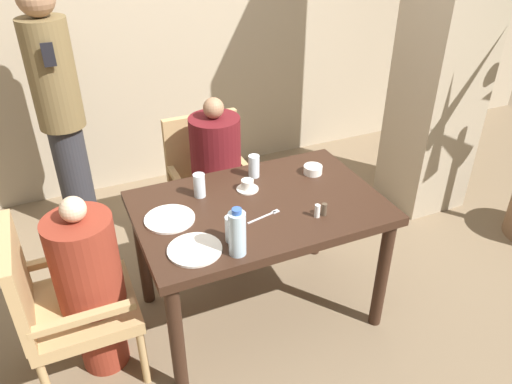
# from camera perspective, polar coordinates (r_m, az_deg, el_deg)

# --- Properties ---
(ground_plane) EXTENTS (16.00, 16.00, 0.00)m
(ground_plane) POSITION_cam_1_polar(r_m,az_deg,el_deg) (3.09, 0.32, -13.32)
(ground_plane) COLOR #7A664C
(wall_back) EXTENTS (8.00, 0.06, 2.80)m
(wall_back) POSITION_cam_1_polar(r_m,az_deg,el_deg) (4.04, -11.15, 19.91)
(wall_back) COLOR tan
(wall_back) RESTS_ON ground_plane
(pillar_stone) EXTENTS (0.51, 0.51, 2.70)m
(pillar_stone) POSITION_cam_1_polar(r_m,az_deg,el_deg) (3.81, 21.29, 16.96)
(pillar_stone) COLOR tan
(pillar_stone) RESTS_ON ground_plane
(dining_table) EXTENTS (1.28, 0.84, 0.76)m
(dining_table) POSITION_cam_1_polar(r_m,az_deg,el_deg) (2.67, 0.36, -3.24)
(dining_table) COLOR #331E14
(dining_table) RESTS_ON ground_plane
(chair_left_side) EXTENTS (0.52, 0.52, 0.89)m
(chair_left_side) POSITION_cam_1_polar(r_m,az_deg,el_deg) (2.63, -21.31, -11.50)
(chair_left_side) COLOR tan
(chair_left_side) RESTS_ON ground_plane
(diner_in_left_chair) EXTENTS (0.32, 0.32, 1.03)m
(diner_in_left_chair) POSITION_cam_1_polar(r_m,az_deg,el_deg) (2.59, -18.40, -10.05)
(diner_in_left_chair) COLOR maroon
(diner_in_left_chair) RESTS_ON ground_plane
(chair_far_side) EXTENTS (0.52, 0.52, 0.89)m
(chair_far_side) POSITION_cam_1_polar(r_m,az_deg,el_deg) (3.41, -5.26, 1.49)
(chair_far_side) COLOR tan
(chair_far_side) RESTS_ON ground_plane
(diner_in_far_chair) EXTENTS (0.32, 0.32, 1.11)m
(diner_in_far_chair) POSITION_cam_1_polar(r_m,az_deg,el_deg) (3.25, -4.51, 1.71)
(diner_in_far_chair) COLOR #5B1419
(diner_in_far_chair) RESTS_ON ground_plane
(standing_host) EXTENTS (0.30, 0.33, 1.74)m
(standing_host) POSITION_cam_1_polar(r_m,az_deg,el_deg) (3.54, -21.51, 8.79)
(standing_host) COLOR #2D2D33
(standing_host) RESTS_ON ground_plane
(plate_main_left) EXTENTS (0.25, 0.25, 0.01)m
(plate_main_left) POSITION_cam_1_polar(r_m,az_deg,el_deg) (2.30, -7.01, -6.55)
(plate_main_left) COLOR white
(plate_main_left) RESTS_ON dining_table
(plate_main_right) EXTENTS (0.25, 0.25, 0.01)m
(plate_main_right) POSITION_cam_1_polar(r_m,az_deg,el_deg) (2.52, -9.84, -3.04)
(plate_main_right) COLOR white
(plate_main_right) RESTS_ON dining_table
(teacup_with_saucer) EXTENTS (0.12, 0.12, 0.06)m
(teacup_with_saucer) POSITION_cam_1_polar(r_m,az_deg,el_deg) (2.72, -1.08, 0.69)
(teacup_with_saucer) COLOR white
(teacup_with_saucer) RESTS_ON dining_table
(bowl_small) EXTENTS (0.11, 0.11, 0.05)m
(bowl_small) POSITION_cam_1_polar(r_m,az_deg,el_deg) (2.90, 6.52, 2.56)
(bowl_small) COLOR white
(bowl_small) RESTS_ON dining_table
(water_bottle) EXTENTS (0.08, 0.08, 0.24)m
(water_bottle) POSITION_cam_1_polar(r_m,az_deg,el_deg) (2.21, -2.16, -4.71)
(water_bottle) COLOR silver
(water_bottle) RESTS_ON dining_table
(glass_tall_near) EXTENTS (0.06, 0.06, 0.13)m
(glass_tall_near) POSITION_cam_1_polar(r_m,az_deg,el_deg) (2.83, -0.23, 2.97)
(glass_tall_near) COLOR silver
(glass_tall_near) RESTS_ON dining_table
(glass_tall_mid) EXTENTS (0.06, 0.06, 0.13)m
(glass_tall_mid) POSITION_cam_1_polar(r_m,az_deg,el_deg) (2.66, -6.49, 0.77)
(glass_tall_mid) COLOR silver
(glass_tall_mid) RESTS_ON dining_table
(glass_tall_far) EXTENTS (0.06, 0.06, 0.13)m
(glass_tall_far) POSITION_cam_1_polar(r_m,az_deg,el_deg) (2.32, -2.79, -4.25)
(glass_tall_far) COLOR silver
(glass_tall_far) RESTS_ON dining_table
(salt_shaker) EXTENTS (0.03, 0.03, 0.07)m
(salt_shaker) POSITION_cam_1_polar(r_m,az_deg,el_deg) (2.51, 7.02, -2.16)
(salt_shaker) COLOR white
(salt_shaker) RESTS_ON dining_table
(pepper_shaker) EXTENTS (0.03, 0.03, 0.07)m
(pepper_shaker) POSITION_cam_1_polar(r_m,az_deg,el_deg) (2.53, 7.79, -1.99)
(pepper_shaker) COLOR #4C3D2D
(pepper_shaker) RESTS_ON dining_table
(fork_beside_plate) EXTENTS (0.19, 0.06, 0.00)m
(fork_beside_plate) POSITION_cam_1_polar(r_m,az_deg,el_deg) (2.52, 1.23, -2.68)
(fork_beside_plate) COLOR silver
(fork_beside_plate) RESTS_ON dining_table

